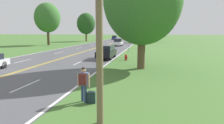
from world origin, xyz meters
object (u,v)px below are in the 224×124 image
(tree_left_verge, at_px, (47,18))
(car_white_sedan_mid_near, at_px, (118,42))
(fire_hydrant, at_px, (126,57))
(traffic_sign, at_px, (128,40))
(tree_mid_treeline, at_px, (142,0))
(car_dark_blue_van_mid_far, at_px, (115,38))
(suitcase, at_px, (91,97))
(car_black_suv_approaching, at_px, (107,51))
(hitchhiker_person, at_px, (83,81))
(tree_behind_sign, at_px, (156,24))
(tree_far_back, at_px, (86,24))

(tree_left_verge, bearing_deg, car_white_sedan_mid_near, 2.13)
(car_white_sedan_mid_near, bearing_deg, fire_hydrant, 11.84)
(traffic_sign, relative_size, tree_mid_treeline, 0.27)
(fire_hydrant, bearing_deg, tree_left_verge, 134.28)
(car_dark_blue_van_mid_far, bearing_deg, suitcase, -172.98)
(car_black_suv_approaching, distance_m, car_dark_blue_van_mid_far, 55.21)
(hitchhiker_person, xyz_separation_m, car_dark_blue_van_mid_far, (-10.96, 69.47, -0.15))
(traffic_sign, relative_size, car_dark_blue_van_mid_far, 0.63)
(fire_hydrant, height_order, car_white_sedan_mid_near, car_white_sedan_mid_near)
(fire_hydrant, xyz_separation_m, car_white_sedan_mid_near, (-4.50, 22.48, 0.48))
(hitchhiker_person, xyz_separation_m, car_white_sedan_mid_near, (-4.22, 36.38, -0.18))
(hitchhiker_person, bearing_deg, tree_behind_sign, -9.34)
(tree_left_verge, height_order, car_dark_blue_van_mid_far, tree_left_verge)
(fire_hydrant, bearing_deg, car_white_sedan_mid_near, 101.32)
(traffic_sign, relative_size, tree_behind_sign, 0.28)
(hitchhiker_person, xyz_separation_m, car_black_suv_approaching, (-2.21, 14.95, -0.13))
(suitcase, relative_size, car_black_suv_approaching, 0.13)
(tree_left_verge, xyz_separation_m, car_white_sedan_mid_near, (16.81, 0.63, -5.60))
(suitcase, xyz_separation_m, tree_mid_treeline, (1.83, 9.19, 5.63))
(car_black_suv_approaching, bearing_deg, tree_far_back, -158.96)
(tree_mid_treeline, distance_m, car_black_suv_approaching, 8.84)
(tree_far_back, height_order, car_dark_blue_van_mid_far, tree_far_back)
(car_dark_blue_van_mid_far, bearing_deg, tree_left_verge, 161.14)
(tree_far_back, bearing_deg, car_dark_blue_van_mid_far, 65.08)
(suitcase, relative_size, tree_mid_treeline, 0.06)
(car_black_suv_approaching, xyz_separation_m, car_dark_blue_van_mid_far, (-8.75, 54.51, -0.03))
(tree_far_back, relative_size, car_white_sedan_mid_near, 2.32)
(hitchhiker_person, bearing_deg, tree_left_verge, 25.74)
(tree_behind_sign, distance_m, car_black_suv_approaching, 41.02)
(car_black_suv_approaching, relative_size, car_white_sedan_mid_near, 1.15)
(hitchhiker_person, distance_m, car_white_sedan_mid_near, 36.63)
(suitcase, bearing_deg, tree_behind_sign, -8.96)
(suitcase, bearing_deg, fire_hydrant, -4.34)
(car_black_suv_approaching, distance_m, car_white_sedan_mid_near, 21.52)
(suitcase, xyz_separation_m, tree_left_verge, (-21.39, 35.79, 6.17))
(fire_hydrant, relative_size, tree_far_back, 0.08)
(suitcase, bearing_deg, tree_left_verge, 26.16)
(fire_hydrant, distance_m, tree_mid_treeline, 7.55)
(tree_behind_sign, height_order, tree_mid_treeline, tree_mid_treeline)
(tree_left_verge, xyz_separation_m, tree_far_back, (3.24, 19.02, -0.70))
(tree_far_back, xyz_separation_m, car_dark_blue_van_mid_far, (6.83, 14.69, -4.87))
(traffic_sign, height_order, tree_mid_treeline, tree_mid_treeline)
(traffic_sign, xyz_separation_m, tree_far_back, (-17.40, 32.45, 3.78))
(hitchhiker_person, xyz_separation_m, traffic_sign, (-0.39, 22.32, 0.94))
(hitchhiker_person, height_order, car_black_suv_approaching, hitchhiker_person)
(suitcase, distance_m, car_black_suv_approaching, 15.21)
(tree_mid_treeline, bearing_deg, suitcase, -101.25)
(tree_far_back, height_order, car_black_suv_approaching, tree_far_back)
(fire_hydrant, bearing_deg, tree_behind_sign, 84.20)
(hitchhiker_person, bearing_deg, traffic_sign, -3.71)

